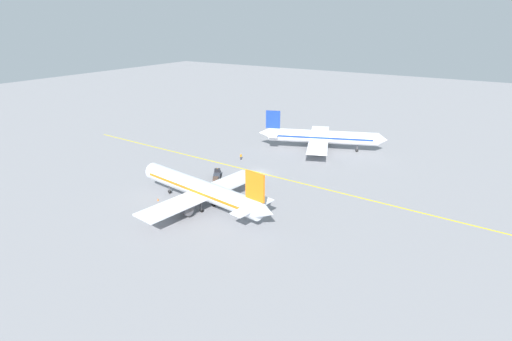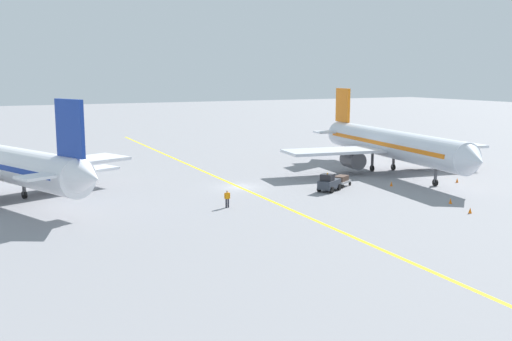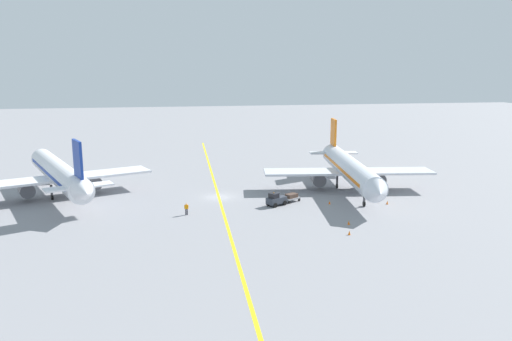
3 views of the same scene
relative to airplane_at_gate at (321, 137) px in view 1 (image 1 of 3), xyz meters
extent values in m
plane|color=gray|center=(24.55, -5.10, -3.71)|extent=(400.00, 400.00, 0.00)
cube|color=yellow|center=(24.55, -5.10, -3.71)|extent=(5.66, 119.90, 0.01)
cylinder|color=white|center=(-0.16, 0.41, 0.09)|extent=(14.28, 29.25, 3.60)
cone|color=white|center=(-6.06, 15.50, 0.09)|extent=(4.06, 3.48, 3.42)
cone|color=white|center=(5.85, -14.96, 0.39)|extent=(3.94, 3.91, 3.06)
cube|color=#193899|center=(-0.16, 0.41, 0.24)|extent=(13.22, 26.47, 0.50)
cube|color=white|center=(0.20, -0.52, -0.63)|extent=(27.97, 15.04, 0.36)
cylinder|color=#4C4C51|center=(-4.45, -2.34, -1.88)|extent=(3.21, 3.78, 2.20)
cylinder|color=#4C4C51|center=(4.86, 1.30, -1.88)|extent=(3.21, 3.78, 2.20)
cube|color=#193899|center=(4.94, -12.63, 4.39)|extent=(1.79, 3.86, 5.00)
cube|color=white|center=(4.76, -12.16, 0.49)|extent=(9.26, 5.51, 0.24)
cylinder|color=#4C4C51|center=(-3.66, 9.35, -2.31)|extent=(0.36, 0.36, 2.00)
cylinder|color=black|center=(-3.66, 9.35, -3.31)|extent=(0.55, 0.85, 0.80)
cylinder|color=#4C4C51|center=(-0.92, -2.03, -2.31)|extent=(0.36, 0.36, 2.00)
cylinder|color=black|center=(-0.92, -2.03, -3.31)|extent=(0.55, 0.85, 0.80)
cylinder|color=#4C4C51|center=(2.06, -0.87, -2.31)|extent=(0.36, 0.36, 2.00)
cylinder|color=black|center=(2.06, -0.87, -3.31)|extent=(0.55, 0.85, 0.80)
cylinder|color=silver|center=(46.26, -5.18, 0.09)|extent=(7.81, 30.21, 3.60)
cone|color=silver|center=(43.97, -21.21, 0.09)|extent=(3.73, 2.86, 3.42)
cone|color=silver|center=(48.60, 11.16, 0.39)|extent=(3.45, 3.40, 3.06)
cube|color=orange|center=(46.26, -5.18, 0.24)|extent=(7.43, 27.24, 0.50)
cube|color=silver|center=(46.41, -4.19, -0.63)|extent=(28.45, 9.11, 0.36)
cylinder|color=#4C4C51|center=(51.35, -4.89, -1.88)|extent=(2.63, 3.48, 2.20)
cylinder|color=#4C4C51|center=(41.46, -3.48, -1.88)|extent=(2.63, 3.48, 2.20)
cube|color=orange|center=(48.25, 8.68, 4.39)|extent=(0.92, 4.01, 5.00)
cube|color=silver|center=(48.18, 8.19, 0.49)|extent=(9.25, 3.65, 0.24)
cylinder|color=#4C4C51|center=(44.90, -14.68, -2.31)|extent=(0.36, 0.36, 2.00)
cylinder|color=black|center=(44.90, -14.68, -3.31)|extent=(0.39, 0.83, 0.80)
cylinder|color=#4C4C51|center=(48.13, -3.42, -2.31)|extent=(0.36, 0.36, 2.00)
cylinder|color=black|center=(48.13, -3.42, -3.31)|extent=(0.39, 0.83, 0.80)
cylinder|color=#4C4C51|center=(44.96, -2.97, -2.31)|extent=(0.36, 0.36, 2.00)
cylinder|color=black|center=(44.96, -2.97, -3.31)|extent=(0.39, 0.83, 0.80)
cube|color=#333842|center=(32.38, -11.67, -2.91)|extent=(3.34, 2.83, 0.90)
cube|color=black|center=(31.91, -11.95, -2.11)|extent=(1.60, 1.66, 0.70)
sphere|color=orange|center=(31.91, -11.95, -1.68)|extent=(0.16, 0.16, 0.16)
cylinder|color=black|center=(31.93, -12.82, -3.36)|extent=(0.73, 0.58, 0.70)
cylinder|color=black|center=(31.16, -11.53, -3.36)|extent=(0.73, 0.58, 0.70)
cylinder|color=black|center=(33.60, -11.81, -3.36)|extent=(0.73, 0.58, 0.70)
cylinder|color=black|center=(32.83, -10.52, -3.36)|extent=(0.73, 0.58, 0.70)
cube|color=gray|center=(35.12, -10.02, -3.17)|extent=(2.95, 2.54, 0.20)
cube|color=#4C382D|center=(35.12, -10.02, -2.77)|extent=(2.14, 1.90, 0.60)
cylinder|color=black|center=(34.56, -11.09, -3.49)|extent=(0.45, 0.35, 0.44)
cylinder|color=black|center=(33.91, -10.01, -3.49)|extent=(0.45, 0.35, 0.44)
cylinder|color=black|center=(36.34, -10.02, -3.49)|extent=(0.45, 0.35, 0.44)
cylinder|color=black|center=(35.69, -8.94, -3.49)|extent=(0.45, 0.35, 0.44)
cylinder|color=#23232D|center=(19.12, -14.12, -3.28)|extent=(0.16, 0.16, 0.85)
cylinder|color=#23232D|center=(18.93, -14.08, -3.28)|extent=(0.16, 0.16, 0.85)
cube|color=orange|center=(19.02, -14.10, -2.56)|extent=(0.40, 0.30, 0.60)
cylinder|color=orange|center=(19.26, -14.16, -2.56)|extent=(0.10, 0.10, 0.55)
cylinder|color=orange|center=(18.79, -14.04, -2.56)|extent=(0.10, 0.10, 0.55)
sphere|color=tan|center=(19.02, -14.10, -2.14)|extent=(0.22, 0.22, 0.22)
cone|color=orange|center=(48.81, -14.18, -3.43)|extent=(0.32, 0.32, 0.55)
cone|color=orange|center=(38.03, -26.46, -3.43)|extent=(0.32, 0.32, 0.55)
cone|color=orange|center=(39.48, -22.54, -3.43)|extent=(0.32, 0.32, 0.55)
cone|color=orange|center=(40.36, -12.48, -3.43)|extent=(0.32, 0.32, 0.55)
camera|label=1|loc=(100.39, 41.61, 30.59)|focal=28.00mm
camera|label=2|loc=(-3.97, -65.55, 9.01)|focal=42.00mm
camera|label=3|loc=(15.91, -81.20, 16.03)|focal=35.00mm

